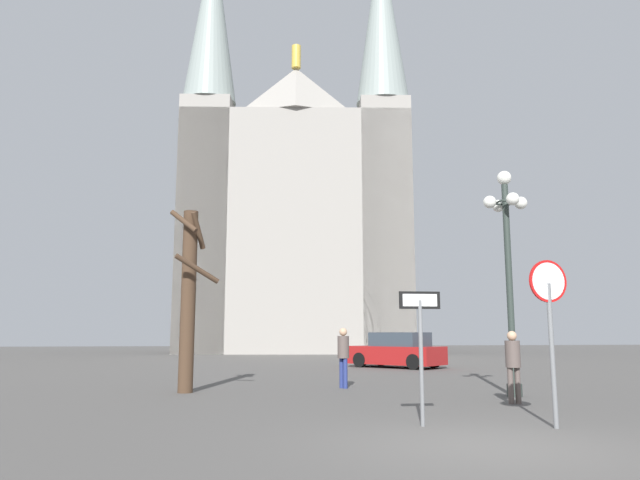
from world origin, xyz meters
name	(u,v)px	position (x,y,z in m)	size (l,w,h in m)	color
ground_plane	(489,447)	(0.00, 0.00, 0.00)	(120.00, 120.00, 0.00)	#514F4C
cathedral	(296,209)	(0.91, 37.69, 11.11)	(18.17, 12.17, 34.18)	gray
stop_sign	(550,311)	(1.70, 1.29, 1.88)	(0.70, 0.14, 2.72)	slate
one_way_arrow_sign	(421,336)	(-0.36, 1.80, 1.46)	(0.71, 0.07, 2.21)	slate
street_lamp	(508,252)	(3.21, 5.90, 3.50)	(1.14, 1.14, 5.57)	#2D3833
bare_tree	(189,296)	(-4.70, 7.86, 2.47)	(1.35, 1.02, 4.71)	#473323
parked_car_near_red	(397,351)	(3.50, 17.67, 0.71)	(4.05, 4.18, 1.52)	maroon
pedestrian_walking	(513,360)	(2.55, 4.52, 0.93)	(0.32, 0.32, 1.55)	#594C47
pedestrian_standing	(343,352)	(-0.49, 8.54, 0.99)	(0.32, 0.32, 1.64)	navy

